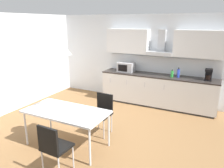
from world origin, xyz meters
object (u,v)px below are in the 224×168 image
object	(u,v)px
chair_near_right	(53,145)
dining_table	(66,113)
coffee_maker	(208,75)
bottle_green	(172,74)
microwave	(126,67)
chair_far_right	(103,110)
pendant_lamp	(62,48)
bottle_blue	(178,73)

from	to	relation	value
chair_near_right	dining_table	bearing A→B (deg)	114.41
coffee_maker	bottle_green	distance (m)	0.91
bottle_green	chair_near_right	size ratio (longest dim) A/B	0.24
microwave	chair_far_right	size ratio (longest dim) A/B	0.55
chair_far_right	pendant_lamp	bearing A→B (deg)	-114.69
bottle_green	chair_near_right	bearing A→B (deg)	-105.64
coffee_maker	pendant_lamp	distance (m)	3.81
pendant_lamp	dining_table	bearing A→B (deg)	75.96
bottle_blue	bottle_green	xyz separation A→B (m)	(-0.16, -0.04, -0.03)
bottle_blue	chair_far_right	bearing A→B (deg)	-119.03
coffee_maker	pendant_lamp	size ratio (longest dim) A/B	0.94
bottle_green	dining_table	world-z (taller)	bottle_green
microwave	dining_table	xyz separation A→B (m)	(0.01, -2.91, -0.36)
dining_table	pendant_lamp	bearing A→B (deg)	-104.04
microwave	coffee_maker	xyz separation A→B (m)	(2.28, 0.03, 0.01)
chair_far_right	coffee_maker	bearing A→B (deg)	48.35
bottle_blue	chair_near_right	xyz separation A→B (m)	(-1.18, -3.68, -0.49)
chair_far_right	chair_near_right	distance (m)	1.57
bottle_blue	dining_table	xyz separation A→B (m)	(-1.53, -2.89, -0.33)
chair_near_right	pendant_lamp	bearing A→B (deg)	114.41
bottle_blue	pendant_lamp	world-z (taller)	pendant_lamp
microwave	bottle_green	distance (m)	1.38
bottle_green	pendant_lamp	bearing A→B (deg)	-115.71
chair_near_right	microwave	bearing A→B (deg)	95.62
bottle_green	dining_table	xyz separation A→B (m)	(-1.37, -2.85, -0.31)
microwave	dining_table	bearing A→B (deg)	-89.84
bottle_blue	chair_near_right	bearing A→B (deg)	-107.73
bottle_green	pendant_lamp	xyz separation A→B (m)	(-1.37, -2.85, 0.92)
bottle_blue	dining_table	bearing A→B (deg)	-117.89
coffee_maker	dining_table	distance (m)	3.73
coffee_maker	pendant_lamp	world-z (taller)	pendant_lamp
bottle_blue	chair_far_right	distance (m)	2.46
coffee_maker	microwave	bearing A→B (deg)	-179.34
microwave	bottle_blue	distance (m)	1.54
bottle_blue	bottle_green	bearing A→B (deg)	-165.82
bottle_blue	pendant_lamp	size ratio (longest dim) A/B	0.85
bottle_blue	chair_far_right	size ratio (longest dim) A/B	0.31
chair_far_right	bottle_green	bearing A→B (deg)	63.91
microwave	pendant_lamp	size ratio (longest dim) A/B	1.50
coffee_maker	bottle_green	bearing A→B (deg)	-174.78
dining_table	bottle_blue	bearing A→B (deg)	62.11
microwave	bottle_green	xyz separation A→B (m)	(1.38, -0.06, -0.05)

